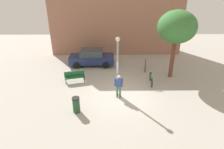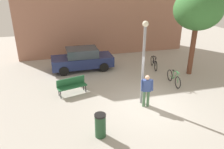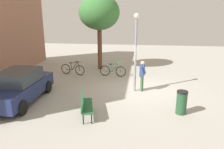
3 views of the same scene
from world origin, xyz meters
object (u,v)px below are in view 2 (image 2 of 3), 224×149
Objects in this scene: lamppost at (144,57)px; park_bench at (72,85)px; trash_bin at (100,125)px; bicycle_green at (174,78)px; bicycle_black at (154,63)px; person_by_lamppost at (147,89)px; parked_car_navy at (82,59)px; plaza_tree at (198,10)px.

park_bench is at bearing 149.78° from lamppost.
lamppost is 3.84m from trash_bin.
bicycle_green is at bearing 29.75° from lamppost.
park_bench is at bearing 100.67° from trash_bin.
person_by_lamppost is at bearing -119.08° from bicycle_black.
parked_car_navy is 7.50m from trash_bin.
parked_car_navy is (-4.99, 1.04, 0.39)m from bicycle_black.
parked_car_navy reaches higher than trash_bin.
person_by_lamppost is at bearing -34.33° from park_bench.
bicycle_black is at bearing 21.97° from park_bench.
lamppost reaches higher than person_by_lamppost.
lamppost is at bearing 38.73° from trash_bin.
lamppost is 5.58m from bicycle_black.
plaza_tree reaches higher than person_by_lamppost.
bicycle_black and bicycle_green have the same top height.
bicycle_green is at bearing -90.38° from bicycle_black.
person_by_lamppost reaches higher than parked_car_navy.
lamppost is at bearing -122.05° from bicycle_black.
trash_bin is at bearing -92.49° from parked_car_navy.
lamppost reaches higher than park_bench.
bicycle_green is at bearing -146.52° from plaza_tree.
bicycle_green is 1.78× the size of trash_bin.
parked_car_navy is at bearing 159.09° from plaza_tree.
lamppost is 2.49× the size of park_bench.
lamppost reaches higher than trash_bin.
parked_car_navy reaches higher than bicycle_black.
bicycle_green is (2.64, 1.95, -0.58)m from person_by_lamppost.
plaza_tree reaches higher than parked_car_navy.
trash_bin is (-7.18, -4.87, -3.65)m from plaza_tree.
lamppost is 4.31m from park_bench.
person_by_lamppost reaches higher than bicycle_black.
plaza_tree reaches higher than bicycle_black.
trash_bin is (-5.29, -3.62, 0.13)m from bicycle_green.
park_bench is at bearing -158.03° from bicycle_black.
park_bench is at bearing -107.18° from parked_car_navy.
person_by_lamppost is (0.09, -0.39, -1.52)m from lamppost.
bicycle_black is 2.82m from bicycle_green.
bicycle_black is (2.74, 4.38, -2.10)m from lamppost.
park_bench is 3.66m from parked_car_navy.
park_bench is 0.92× the size of bicycle_green.
plaza_tree is at bearing 35.27° from person_by_lamppost.
trash_bin is at bearing -141.27° from lamppost.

